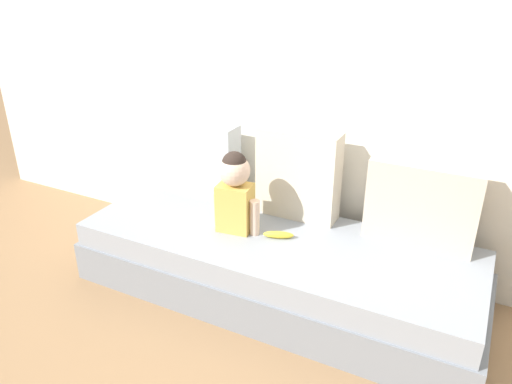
# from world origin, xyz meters

# --- Properties ---
(ground_plane) EXTENTS (12.00, 12.00, 0.00)m
(ground_plane) POSITION_xyz_m (0.00, 0.00, 0.00)
(ground_plane) COLOR #93704C
(back_wall) EXTENTS (5.46, 0.10, 2.49)m
(back_wall) POSITION_xyz_m (0.00, 0.53, 1.25)
(back_wall) COLOR silver
(back_wall) RESTS_ON ground
(couch) EXTENTS (2.26, 0.81, 0.38)m
(couch) POSITION_xyz_m (0.00, 0.00, 0.19)
(couch) COLOR gray
(couch) RESTS_ON ground
(throw_pillow_left) EXTENTS (0.56, 0.16, 0.48)m
(throw_pillow_left) POSITION_xyz_m (-0.70, 0.30, 0.62)
(throw_pillow_left) COLOR #B2BCC6
(throw_pillow_left) RESTS_ON couch
(throw_pillow_center) EXTENTS (0.48, 0.16, 0.53)m
(throw_pillow_center) POSITION_xyz_m (0.00, 0.30, 0.64)
(throw_pillow_center) COLOR beige
(throw_pillow_center) RESTS_ON couch
(throw_pillow_right) EXTENTS (0.57, 0.16, 0.45)m
(throw_pillow_right) POSITION_xyz_m (0.70, 0.30, 0.60)
(throw_pillow_right) COLOR #C1B29E
(throw_pillow_right) RESTS_ON couch
(toddler) EXTENTS (0.30, 0.17, 0.47)m
(toddler) POSITION_xyz_m (-0.24, -0.02, 0.62)
(toddler) COLOR gold
(toddler) RESTS_ON couch
(banana) EXTENTS (0.17, 0.10, 0.04)m
(banana) POSITION_xyz_m (0.02, -0.00, 0.40)
(banana) COLOR yellow
(banana) RESTS_ON couch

